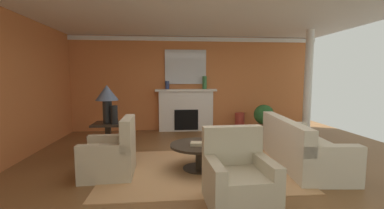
{
  "coord_description": "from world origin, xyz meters",
  "views": [
    {
      "loc": [
        -0.68,
        -4.49,
        1.6
      ],
      "look_at": [
        -0.17,
        1.14,
        1.0
      ],
      "focal_mm": 24.08,
      "sensor_mm": 36.0,
      "label": 1
    }
  ],
  "objects": [
    {
      "name": "coffee_table",
      "position": [
        -0.17,
        -0.17,
        0.34
      ],
      "size": [
        1.0,
        1.0,
        0.45
      ],
      "color": "#2D2319",
      "rests_on": "ground_plane"
    },
    {
      "name": "fireplace",
      "position": [
        -0.17,
        3.12,
        0.59
      ],
      "size": [
        1.8,
        0.35,
        1.25
      ],
      "color": "white",
      "rests_on": "ground_plane"
    },
    {
      "name": "column_white",
      "position": [
        2.93,
        1.93,
        1.4
      ],
      "size": [
        0.2,
        0.2,
        2.8
      ],
      "primitive_type": "cylinder",
      "color": "white",
      "rests_on": "ground_plane"
    },
    {
      "name": "ground_plane",
      "position": [
        0.0,
        0.0,
        0.0
      ],
      "size": [
        9.15,
        9.15,
        0.0
      ],
      "primitive_type": "plane",
      "color": "brown"
    },
    {
      "name": "armchair_near_window",
      "position": [
        -1.63,
        -0.3,
        0.31
      ],
      "size": [
        0.83,
        0.83,
        0.95
      ],
      "color": "#C1B293",
      "rests_on": "ground_plane"
    },
    {
      "name": "vase_mantel_right",
      "position": [
        0.38,
        3.07,
        1.44
      ],
      "size": [
        0.13,
        0.13,
        0.38
      ],
      "primitive_type": "cylinder",
      "color": "#33703D",
      "rests_on": "fireplace"
    },
    {
      "name": "vase_on_side_table",
      "position": [
        -1.74,
        0.55,
        0.88
      ],
      "size": [
        0.14,
        0.14,
        0.36
      ],
      "primitive_type": "cylinder",
      "color": "black",
      "rests_on": "side_table"
    },
    {
      "name": "sofa",
      "position": [
        1.7,
        -0.1,
        0.3
      ],
      "size": [
        1.09,
        2.17,
        0.85
      ],
      "color": "beige",
      "rests_on": "ground_plane"
    },
    {
      "name": "wall_fireplace",
      "position": [
        0.0,
        3.33,
        1.4
      ],
      "size": [
        7.64,
        0.12,
        2.8
      ],
      "primitive_type": "cube",
      "color": "#CC723D",
      "rests_on": "ground_plane"
    },
    {
      "name": "table_lamp",
      "position": [
        -1.89,
        0.67,
        1.22
      ],
      "size": [
        0.44,
        0.44,
        0.75
      ],
      "color": "black",
      "rests_on": "side_table"
    },
    {
      "name": "book_red_cover",
      "position": [
        -0.23,
        -0.25,
        0.48
      ],
      "size": [
        0.22,
        0.21,
        0.05
      ],
      "primitive_type": "cube",
      "rotation": [
        0.0,
        0.0,
        -0.16
      ],
      "color": "tan",
      "rests_on": "coffee_table"
    },
    {
      "name": "armchair_facing_fireplace",
      "position": [
        0.18,
        -1.44,
        0.31
      ],
      "size": [
        0.84,
        0.84,
        0.95
      ],
      "color": "#C1B293",
      "rests_on": "ground_plane"
    },
    {
      "name": "area_rug",
      "position": [
        -0.17,
        -0.17,
        0.01
      ],
      "size": [
        3.21,
        2.27,
        0.01
      ],
      "primitive_type": "cube",
      "color": "tan",
      "rests_on": "ground_plane"
    },
    {
      "name": "crown_moulding",
      "position": [
        0.0,
        3.25,
        2.72
      ],
      "size": [
        7.64,
        0.08,
        0.12
      ],
      "primitive_type": "cube",
      "color": "white"
    },
    {
      "name": "vase_mantel_left",
      "position": [
        -0.72,
        3.07,
        1.37
      ],
      "size": [
        0.12,
        0.12,
        0.24
      ],
      "primitive_type": "cylinder",
      "color": "navy",
      "rests_on": "fireplace"
    },
    {
      "name": "vase_tall_corner",
      "position": [
        1.39,
        2.82,
        0.28
      ],
      "size": [
        0.28,
        0.28,
        0.56
      ],
      "primitive_type": "cylinder",
      "color": "#9E3328",
      "rests_on": "ground_plane"
    },
    {
      "name": "potted_plant",
      "position": [
        1.99,
        2.48,
        0.49
      ],
      "size": [
        0.56,
        0.56,
        0.83
      ],
      "color": "#A8754C",
      "rests_on": "ground_plane"
    },
    {
      "name": "ceiling_panel",
      "position": [
        0.0,
        0.3,
        2.83
      ],
      "size": [
        7.64,
        7.14,
        0.06
      ],
      "primitive_type": "cube",
      "color": "white"
    },
    {
      "name": "side_table",
      "position": [
        -1.89,
        0.67,
        0.4
      ],
      "size": [
        0.56,
        0.56,
        0.7
      ],
      "color": "#2D2319",
      "rests_on": "ground_plane"
    },
    {
      "name": "mantel_mirror",
      "position": [
        -0.17,
        3.24,
        1.91
      ],
      "size": [
        1.23,
        0.04,
        1.01
      ],
      "primitive_type": "cube",
      "color": "silver"
    },
    {
      "name": "wall_window",
      "position": [
        -3.58,
        0.3,
        1.4
      ],
      "size": [
        0.12,
        7.14,
        2.8
      ],
      "primitive_type": "cube",
      "color": "#CC723D",
      "rests_on": "ground_plane"
    }
  ]
}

